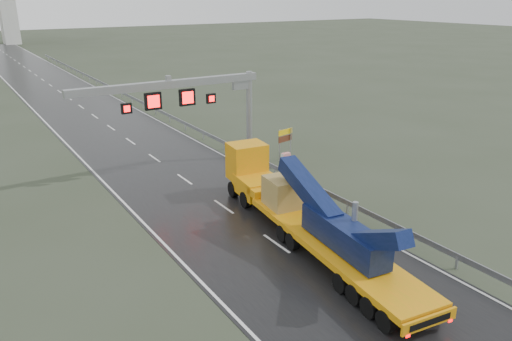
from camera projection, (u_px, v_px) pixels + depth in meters
ground at (323, 277)px, 24.29m from camera, size 400.00×400.00×0.00m
road at (95, 116)px, 56.12m from camera, size 11.00×200.00×0.02m
guardrail at (181, 122)px, 51.01m from camera, size 0.20×140.00×1.40m
sign_gantry at (195, 97)px, 37.80m from camera, size 14.90×1.20×7.42m
heavy_haul_truck at (295, 205)px, 28.46m from camera, size 4.74×18.45×4.29m
exit_sign_pair at (285, 138)px, 40.79m from camera, size 1.55×0.39×2.69m
striped_barrier at (286, 160)px, 39.51m from camera, size 0.70×0.38×1.17m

